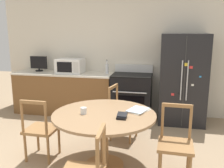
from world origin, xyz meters
name	(u,v)px	position (x,y,z in m)	size (l,w,h in m)	color
back_wall	(118,53)	(0.00, 2.65, 1.30)	(5.20, 0.10, 2.60)	silver
kitchen_counter	(64,93)	(-1.13, 2.29, 0.45)	(2.16, 0.64, 0.90)	brown
refrigerator	(183,79)	(1.35, 2.23, 0.87)	(0.87, 0.72, 1.73)	black
oven_range	(132,96)	(0.35, 2.26, 0.47)	(0.80, 0.68, 1.08)	black
microwave	(70,66)	(-0.97, 2.28, 1.05)	(0.55, 0.40, 0.30)	white
countertop_tv	(39,63)	(-1.74, 2.37, 1.08)	(0.38, 0.16, 0.33)	black
counter_bottle	(107,68)	(-0.19, 2.35, 1.01)	(0.06, 0.06, 0.29)	silver
dining_table	(104,122)	(0.24, 0.31, 0.62)	(1.35, 1.35, 0.74)	#997551
dining_chair_right	(175,144)	(1.16, 0.24, 0.43)	(0.43, 0.43, 0.90)	#9E7042
dining_chair_left	(41,130)	(-0.67, 0.32, 0.43)	(0.43, 0.43, 0.90)	#9E7042
dining_chair_far	(122,114)	(0.33, 1.23, 0.43)	(0.49, 0.49, 0.90)	#9E7042
candle_glass	(84,111)	(-0.01, 0.25, 0.78)	(0.08, 0.08, 0.08)	silver
wallet	(122,116)	(0.50, 0.18, 0.77)	(0.13, 0.13, 0.07)	black
mail_stack	(138,110)	(0.66, 0.51, 0.75)	(0.34, 0.37, 0.02)	white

